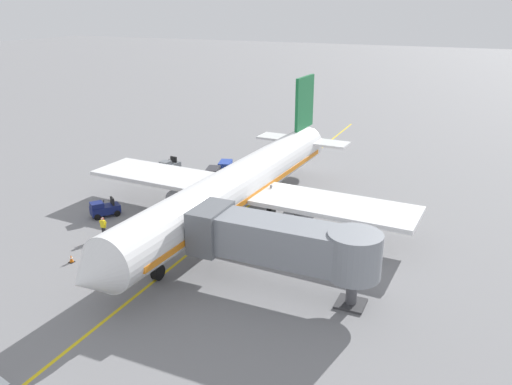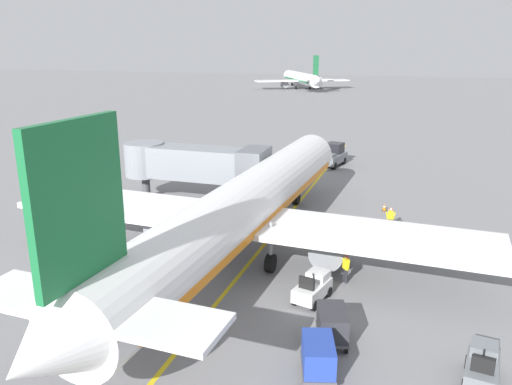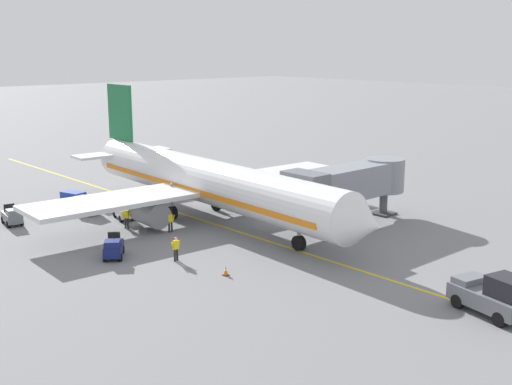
% 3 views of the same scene
% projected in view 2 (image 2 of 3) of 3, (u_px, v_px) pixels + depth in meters
% --- Properties ---
extents(ground_plane, '(400.00, 400.00, 0.00)m').
position_uv_depth(ground_plane, '(248.00, 265.00, 30.82)').
color(ground_plane, slate).
extents(gate_lead_in_line, '(0.24, 80.00, 0.01)m').
position_uv_depth(gate_lead_in_line, '(248.00, 265.00, 30.82)').
color(gate_lead_in_line, gold).
rests_on(gate_lead_in_line, ground).
extents(parked_airliner, '(30.21, 37.32, 10.63)m').
position_uv_depth(parked_airliner, '(245.00, 208.00, 31.32)').
color(parked_airliner, white).
rests_on(parked_airliner, ground).
extents(jet_bridge, '(12.58, 3.50, 4.98)m').
position_uv_depth(jet_bridge, '(195.00, 163.00, 41.87)').
color(jet_bridge, gray).
rests_on(jet_bridge, ground).
extents(pushback_tractor, '(3.07, 4.76, 2.40)m').
position_uv_depth(pushback_tractor, '(332.00, 156.00, 55.82)').
color(pushback_tractor, slate).
rests_on(pushback_tractor, ground).
extents(baggage_tug_lead, '(1.80, 2.72, 1.62)m').
position_uv_depth(baggage_tug_lead, '(313.00, 288.00, 26.35)').
color(baggage_tug_lead, silver).
rests_on(baggage_tug_lead, ground).
extents(baggage_tug_trailing, '(2.42, 2.73, 1.62)m').
position_uv_depth(baggage_tug_trailing, '(431.00, 242.00, 32.39)').
color(baggage_tug_trailing, navy).
rests_on(baggage_tug_trailing, ground).
extents(baggage_tug_spare, '(1.59, 2.64, 1.62)m').
position_uv_depth(baggage_tug_spare, '(482.00, 367.00, 19.86)').
color(baggage_tug_spare, slate).
rests_on(baggage_tug_spare, ground).
extents(baggage_cart_front, '(1.86, 2.98, 1.58)m').
position_uv_depth(baggage_cart_front, '(332.00, 323.00, 22.55)').
color(baggage_cart_front, '#4C4C51').
rests_on(baggage_cart_front, ground).
extents(baggage_cart_second_in_train, '(1.86, 2.98, 1.58)m').
position_uv_depth(baggage_cart_second_in_train, '(318.00, 355.00, 20.20)').
color(baggage_cart_second_in_train, '#4C4C51').
rests_on(baggage_cart_second_in_train, ground).
extents(ground_crew_wing_walker, '(0.72, 0.25, 1.69)m').
position_uv_depth(ground_crew_wing_walker, '(390.00, 218.00, 36.30)').
color(ground_crew_wing_walker, '#232328').
rests_on(ground_crew_wing_walker, ground).
extents(ground_crew_loader, '(0.64, 0.49, 1.69)m').
position_uv_depth(ground_crew_loader, '(323.00, 242.00, 31.86)').
color(ground_crew_loader, '#232328').
rests_on(ground_crew_loader, ground).
extents(ground_crew_marshaller, '(0.53, 0.61, 1.69)m').
position_uv_depth(ground_crew_marshaller, '(346.00, 267.00, 28.25)').
color(ground_crew_marshaller, '#232328').
rests_on(ground_crew_marshaller, ground).
extents(safety_cone_nose_left, '(0.36, 0.36, 0.59)m').
position_uv_depth(safety_cone_nose_left, '(384.00, 207.00, 40.78)').
color(safety_cone_nose_left, black).
rests_on(safety_cone_nose_left, ground).
extents(distant_taxiing_airliner, '(27.32, 32.46, 10.10)m').
position_uv_depth(distant_taxiing_airliner, '(301.00, 79.00, 153.23)').
color(distant_taxiing_airliner, silver).
rests_on(distant_taxiing_airliner, ground).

